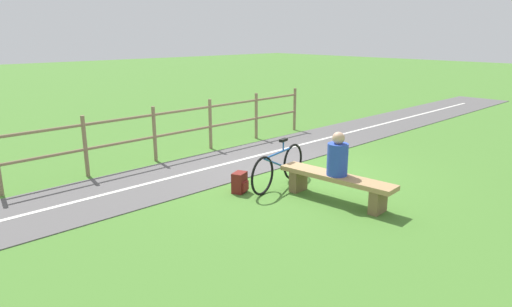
% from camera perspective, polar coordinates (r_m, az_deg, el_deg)
% --- Properties ---
extents(ground_plane, '(80.00, 80.00, 0.00)m').
position_cam_1_polar(ground_plane, '(9.38, 4.56, -2.36)').
color(ground_plane, '#477A2D').
extents(paved_path, '(2.73, 36.03, 0.02)m').
position_cam_1_polar(paved_path, '(8.28, -21.94, -5.77)').
color(paved_path, '#565454').
rests_on(paved_path, ground_plane).
extents(path_centre_line, '(0.69, 32.00, 0.00)m').
position_cam_1_polar(path_centre_line, '(8.28, -21.95, -5.71)').
color(path_centre_line, silver).
rests_on(path_centre_line, paved_path).
extents(bench, '(2.12, 0.60, 0.47)m').
position_cam_1_polar(bench, '(7.79, 10.05, -3.61)').
color(bench, '#A88456').
rests_on(bench, ground_plane).
extents(person_seated, '(0.38, 0.38, 0.74)m').
position_cam_1_polar(person_seated, '(7.66, 10.25, -0.42)').
color(person_seated, '#2847B7').
rests_on(person_seated, bench).
extents(bicycle, '(0.47, 1.76, 0.88)m').
position_cam_1_polar(bicycle, '(8.40, 2.86, -1.74)').
color(bicycle, black).
rests_on(bicycle, ground_plane).
extents(backpack, '(0.31, 0.33, 0.37)m').
position_cam_1_polar(backpack, '(8.14, -2.05, -3.69)').
color(backpack, maroon).
rests_on(backpack, ground_plane).
extents(fence_roadside, '(0.36, 8.02, 1.23)m').
position_cam_1_polar(fence_roadside, '(10.67, -9.11, 3.62)').
color(fence_roadside, '#847051').
rests_on(fence_roadside, ground_plane).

